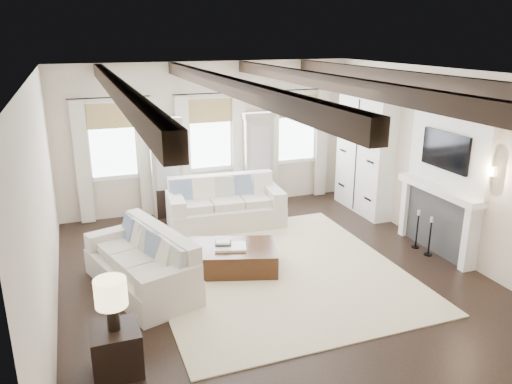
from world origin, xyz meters
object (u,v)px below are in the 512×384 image
object	(u,v)px
ottoman	(230,258)
sofa_left	(145,265)
side_table_front	(116,350)
side_table_back	(165,201)
sofa_back	(225,206)

from	to	relation	value
ottoman	sofa_left	bearing A→B (deg)	-156.77
side_table_front	side_table_back	size ratio (longest dim) A/B	0.88
sofa_left	side_table_front	size ratio (longest dim) A/B	4.24
sofa_left	side_table_front	bearing A→B (deg)	-107.61
sofa_back	ottoman	bearing A→B (deg)	-104.54
sofa_back	side_table_back	world-z (taller)	sofa_back
sofa_left	side_table_front	xyz separation A→B (m)	(-0.61, -1.91, -0.10)
side_table_back	side_table_front	bearing A→B (deg)	-106.59
side_table_back	sofa_back	bearing A→B (deg)	-42.84
sofa_back	side_table_back	size ratio (longest dim) A/B	3.75
sofa_left	side_table_front	distance (m)	2.00
side_table_front	side_table_back	xyz separation A→B (m)	(1.49, 5.01, 0.04)
sofa_back	sofa_left	bearing A→B (deg)	-132.15
ottoman	side_table_front	world-z (taller)	side_table_front
sofa_back	side_table_back	distance (m)	1.43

